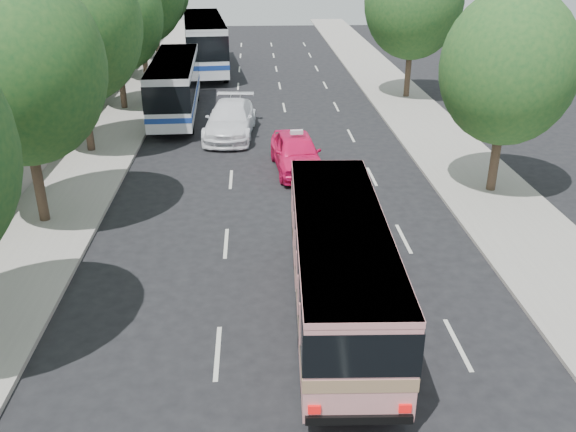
{
  "coord_description": "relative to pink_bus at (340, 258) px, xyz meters",
  "views": [
    {
      "loc": [
        -0.85,
        -14.48,
        9.44
      ],
      "look_at": [
        0.13,
        2.61,
        1.6
      ],
      "focal_mm": 38.0,
      "sensor_mm": 36.0,
      "label": 1
    }
  ],
  "objects": [
    {
      "name": "tree_right_near",
      "position": [
        7.48,
        8.5,
        3.39
      ],
      "size": [
        5.1,
        5.1,
        7.95
      ],
      "color": "#38281E",
      "rests_on": "ground"
    },
    {
      "name": "sidewalk_left",
      "position": [
        -9.8,
        20.55,
        -1.74
      ],
      "size": [
        4.0,
        90.0,
        0.15
      ],
      "primitive_type": "cube",
      "color": "#9E998E",
      "rests_on": "ground"
    },
    {
      "name": "white_pickup",
      "position": [
        -3.38,
        16.94,
        -0.96
      ],
      "size": [
        2.88,
        6.06,
        1.7
      ],
      "primitive_type": "imported",
      "rotation": [
        0.0,
        0.0,
        -0.09
      ],
      "color": "white",
      "rests_on": "ground"
    },
    {
      "name": "pink_bus",
      "position": [
        0.0,
        0.0,
        0.0
      ],
      "size": [
        2.68,
        9.21,
        2.91
      ],
      "rotation": [
        0.0,
        0.0,
        -0.04
      ],
      "color": "pink",
      "rests_on": "ground"
    },
    {
      "name": "low_wall",
      "position": [
        -11.6,
        20.55,
        -0.91
      ],
      "size": [
        0.3,
        90.0,
        1.5
      ],
      "primitive_type": "cube",
      "color": "#9E998E",
      "rests_on": "sidewalk_left"
    },
    {
      "name": "tree_left_b",
      "position": [
        -9.72,
        6.5,
        4.01
      ],
      "size": [
        5.7,
        5.7,
        8.88
      ],
      "color": "#38281E",
      "rests_on": "ground"
    },
    {
      "name": "ground",
      "position": [
        -1.3,
        0.55,
        -1.81
      ],
      "size": [
        120.0,
        120.0,
        0.0
      ],
      "primitive_type": "plane",
      "color": "black",
      "rests_on": "ground"
    },
    {
      "name": "pink_taxi",
      "position": [
        -0.31,
        11.55,
        -0.98
      ],
      "size": [
        2.38,
        5.03,
        1.66
      ],
      "primitive_type": "imported",
      "rotation": [
        0.0,
        0.0,
        0.09
      ],
      "color": "#F6155F",
      "rests_on": "ground"
    },
    {
      "name": "tree_left_d",
      "position": [
        -9.82,
        22.5,
        3.82
      ],
      "size": [
        5.52,
        5.52,
        8.6
      ],
      "color": "#38281E",
      "rests_on": "ground"
    },
    {
      "name": "tour_coach_front",
      "position": [
        -6.61,
        21.09,
        0.13
      ],
      "size": [
        2.75,
        10.88,
        3.23
      ],
      "rotation": [
        0.0,
        0.0,
        0.04
      ],
      "color": "silver",
      "rests_on": "ground"
    },
    {
      "name": "tree_left_c",
      "position": [
        -9.92,
        14.5,
        4.31
      ],
      "size": [
        6.0,
        6.0,
        9.35
      ],
      "color": "#38281E",
      "rests_on": "ground"
    },
    {
      "name": "sidewalk_right",
      "position": [
        7.2,
        20.55,
        -1.75
      ],
      "size": [
        4.0,
        90.0,
        0.12
      ],
      "primitive_type": "cube",
      "color": "#9E998E",
      "rests_on": "ground"
    },
    {
      "name": "tour_coach_rear",
      "position": [
        -5.8,
        34.23,
        0.56
      ],
      "size": [
        4.22,
        13.41,
        3.95
      ],
      "rotation": [
        0.0,
        0.0,
        0.11
      ],
      "color": "white",
      "rests_on": "ground"
    },
    {
      "name": "taxi_roof_sign",
      "position": [
        -0.31,
        11.55,
        -0.06
      ],
      "size": [
        0.56,
        0.23,
        0.18
      ],
      "primitive_type": "cube",
      "rotation": [
        0.0,
        0.0,
        0.09
      ],
      "color": "silver",
      "rests_on": "pink_taxi"
    }
  ]
}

